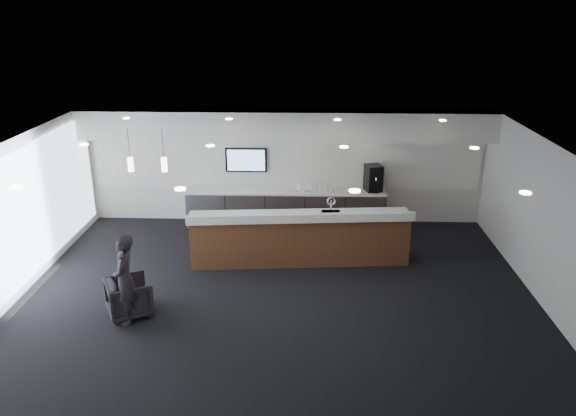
{
  "coord_description": "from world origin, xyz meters",
  "views": [
    {
      "loc": [
        0.55,
        -9.79,
        5.37
      ],
      "look_at": [
        0.15,
        1.3,
        1.32
      ],
      "focal_mm": 35.0,
      "sensor_mm": 36.0,
      "label": 1
    }
  ],
  "objects_px": {
    "coffee_machine": "(373,178)",
    "armchair": "(129,297)",
    "service_counter": "(300,238)",
    "lounge_guest": "(125,279)"
  },
  "relations": [
    {
      "from": "lounge_guest",
      "to": "armchair",
      "type": "bearing_deg",
      "value": -174.28
    },
    {
      "from": "service_counter",
      "to": "coffee_machine",
      "type": "distance_m",
      "value": 2.93
    },
    {
      "from": "service_counter",
      "to": "coffee_machine",
      "type": "height_order",
      "value": "coffee_machine"
    },
    {
      "from": "service_counter",
      "to": "lounge_guest",
      "type": "height_order",
      "value": "lounge_guest"
    },
    {
      "from": "coffee_machine",
      "to": "armchair",
      "type": "xyz_separation_m",
      "value": [
        -4.87,
        -4.54,
        -0.93
      ]
    },
    {
      "from": "service_counter",
      "to": "armchair",
      "type": "distance_m",
      "value": 3.86
    },
    {
      "from": "coffee_machine",
      "to": "armchair",
      "type": "relative_size",
      "value": 0.86
    },
    {
      "from": "service_counter",
      "to": "coffee_machine",
      "type": "bearing_deg",
      "value": 46.01
    },
    {
      "from": "service_counter",
      "to": "coffee_machine",
      "type": "relative_size",
      "value": 7.33
    },
    {
      "from": "service_counter",
      "to": "lounge_guest",
      "type": "xyz_separation_m",
      "value": [
        -3.03,
        -2.57,
        0.26
      ]
    }
  ]
}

